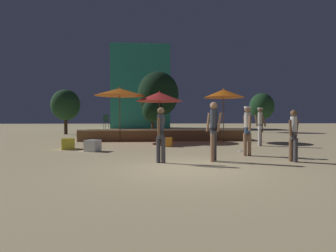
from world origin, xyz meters
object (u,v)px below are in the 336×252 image
patio_umbrella_0 (120,92)px  patio_umbrella_1 (159,97)px  background_tree_0 (66,105)px  cube_seat_2 (93,146)px  background_tree_1 (262,107)px  person_0 (260,124)px  background_tree_3 (153,111)px  patio_umbrella_2 (224,94)px  cube_seat_1 (68,144)px  person_4 (214,128)px  person_3 (294,134)px  cube_seat_0 (168,142)px  person_2 (161,133)px  frisbee_disc (241,151)px  bistro_chair_0 (159,120)px  person_1 (247,127)px  bistro_chair_1 (106,120)px  background_tree_2 (158,94)px

patio_umbrella_0 → patio_umbrella_1: patio_umbrella_0 is taller
patio_umbrella_0 → background_tree_0: (-5.41, 7.38, -0.40)m
cube_seat_2 → background_tree_1: 19.19m
person_0 → background_tree_3: 12.01m
patio_umbrella_0 → patio_umbrella_2: size_ratio=1.02×
cube_seat_1 → person_4: (5.64, -3.68, 0.82)m
cube_seat_1 → person_3: (8.11, -3.95, 0.63)m
background_tree_1 → background_tree_0: bearing=-173.8°
cube_seat_0 → background_tree_0: bearing=128.2°
background_tree_0 → person_4: bearing=-58.0°
patio_umbrella_0 → background_tree_0: bearing=126.2°
person_2 → frisbee_disc: 4.42m
patio_umbrella_0 → person_3: bearing=-50.4°
patio_umbrella_0 → cube_seat_2: (-0.62, -4.41, -2.66)m
bistro_chair_0 → background_tree_0: bearing=-107.1°
patio_umbrella_1 → person_3: 8.70m
patio_umbrella_1 → background_tree_0: bearing=136.3°
patio_umbrella_1 → cube_seat_2: patio_umbrella_1 is taller
patio_umbrella_2 → person_0: size_ratio=1.65×
patio_umbrella_1 → person_1: bearing=-64.1°
patio_umbrella_0 → patio_umbrella_2: (6.04, -0.41, -0.09)m
patio_umbrella_0 → person_3: 9.99m
bistro_chair_1 → background_tree_0: (-4.54, 6.80, 1.24)m
patio_umbrella_1 → person_2: patio_umbrella_1 is taller
bistro_chair_1 → frisbee_disc: bearing=149.8°
cube_seat_2 → person_0: bearing=11.2°
cube_seat_1 → patio_umbrella_1: bearing=40.8°
person_1 → frisbee_disc: size_ratio=7.98×
background_tree_1 → patio_umbrella_1: bearing=-137.8°
patio_umbrella_0 → background_tree_2: size_ratio=0.53×
background_tree_1 → person_2: bearing=-122.0°
person_2 → background_tree_3: background_tree_3 is taller
background_tree_0 → person_0: bearing=-39.2°
bistro_chair_0 → background_tree_3: bearing=-157.2°
person_1 → frisbee_disc: bearing=71.2°
background_tree_3 → patio_umbrella_2: bearing=-64.2°
frisbee_disc → person_3: bearing=-75.5°
frisbee_disc → background_tree_2: bearing=100.7°
person_4 → background_tree_0: bearing=-112.7°
bistro_chair_1 → person_2: bearing=120.2°
person_4 → bistro_chair_0: person_4 is taller
person_2 → background_tree_2: bearing=113.7°
person_3 → bistro_chair_1: bearing=-165.2°
patio_umbrella_0 → person_2: bearing=-74.3°
background_tree_2 → person_4: bearing=-86.3°
person_3 → bistro_chair_0: (-3.88, 9.13, 0.38)m
person_1 → person_3: size_ratio=1.11×
person_1 → person_4: bearing=-151.8°
patio_umbrella_1 → person_0: (4.86, -2.89, -1.52)m
cube_seat_0 → cube_seat_1: cube_seat_1 is taller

